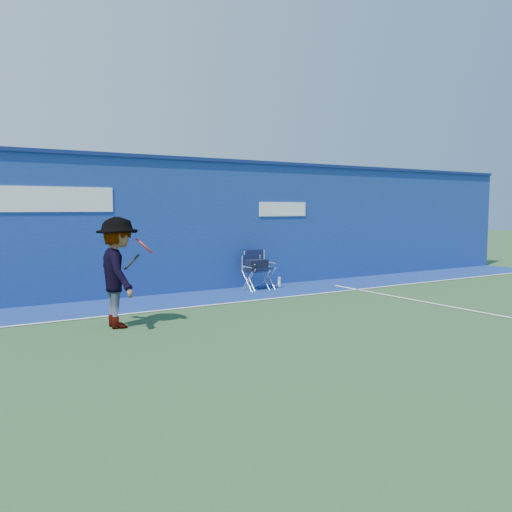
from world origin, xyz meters
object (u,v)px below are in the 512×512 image
tennis_player (118,272)px  directors_chair_right (259,277)px  water_bottle (279,282)px  directors_chair_left (256,275)px

tennis_player → directors_chair_right: bearing=28.8°
water_bottle → tennis_player: 5.26m
water_bottle → directors_chair_left: bearing=-177.8°
directors_chair_right → tennis_player: tennis_player is taller
directors_chair_right → water_bottle: directors_chair_right is taller
directors_chair_right → directors_chair_left: bearing=-160.9°
directors_chair_right → water_bottle: (0.56, -0.02, -0.16)m
tennis_player → directors_chair_left: bearing=29.0°
water_bottle → tennis_player: size_ratio=0.14×
directors_chair_right → tennis_player: size_ratio=0.52×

